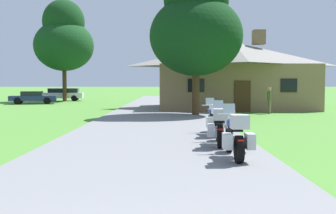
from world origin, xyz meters
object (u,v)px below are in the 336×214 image
at_px(tree_by_lodge_front, 196,25).
at_px(bystander_olive_shirt_near_lodge, 269,99).
at_px(motorcycle_blue_second_in_row, 219,127).
at_px(tree_left_far, 63,39).
at_px(motorcycle_blue_nearest_to_camera, 235,137).
at_px(motorcycle_blue_farthest_in_row, 215,120).
at_px(parked_navy_sedan_far_left, 32,97).
at_px(parked_white_suv_far_left, 62,94).

bearing_deg(tree_by_lodge_front, bystander_olive_shirt_near_lodge, 17.98).
xyz_separation_m(motorcycle_blue_second_in_row, tree_left_far, (-12.68, 31.36, 6.12)).
distance_m(motorcycle_blue_nearest_to_camera, tree_left_far, 36.40).
bearing_deg(tree_by_lodge_front, motorcycle_blue_farthest_in_row, -89.90).
height_order(motorcycle_blue_second_in_row, tree_by_lodge_front, tree_by_lodge_front).
relative_size(bystander_olive_shirt_near_lodge, parked_navy_sedan_far_left, 0.37).
bearing_deg(tree_left_far, parked_navy_sedan_far_left, -105.77).
height_order(motorcycle_blue_farthest_in_row, parked_white_suv_far_left, parked_white_suv_far_left).
bearing_deg(motorcycle_blue_farthest_in_row, motorcycle_blue_nearest_to_camera, -94.52).
bearing_deg(parked_navy_sedan_far_left, motorcycle_blue_farthest_in_row, -161.82).
xyz_separation_m(parked_white_suv_far_left, parked_navy_sedan_far_left, (-0.97, -6.91, -0.13)).
bearing_deg(tree_by_lodge_front, tree_left_far, 123.42).
height_order(parked_white_suv_far_left, parked_navy_sedan_far_left, parked_white_suv_far_left).
distance_m(motorcycle_blue_farthest_in_row, bystander_olive_shirt_near_lodge, 12.11).
xyz_separation_m(motorcycle_blue_second_in_row, tree_by_lodge_front, (0.13, 11.94, 4.74)).
bearing_deg(tree_by_lodge_front, motorcycle_blue_nearest_to_camera, -90.08).
xyz_separation_m(bystander_olive_shirt_near_lodge, parked_navy_sedan_far_left, (-19.15, 12.32, -0.31)).
relative_size(bystander_olive_shirt_near_lodge, parked_white_suv_far_left, 0.35).
relative_size(motorcycle_blue_nearest_to_camera, parked_navy_sedan_far_left, 0.46).
bearing_deg(bystander_olive_shirt_near_lodge, parked_white_suv_far_left, 45.00).
bearing_deg(motorcycle_blue_second_in_row, motorcycle_blue_farthest_in_row, 91.24).
bearing_deg(motorcycle_blue_nearest_to_camera, tree_left_far, 110.58).
xyz_separation_m(tree_by_lodge_front, tree_left_far, (-12.81, 19.41, 1.39)).
height_order(motorcycle_blue_second_in_row, parked_navy_sedan_far_left, motorcycle_blue_second_in_row).
bearing_deg(motorcycle_blue_nearest_to_camera, motorcycle_blue_second_in_row, 92.56).
distance_m(motorcycle_blue_second_in_row, bystander_olive_shirt_near_lodge, 14.36).
distance_m(motorcycle_blue_nearest_to_camera, parked_navy_sedan_far_left, 31.44).
bearing_deg(tree_by_lodge_front, parked_navy_sedan_far_left, 136.03).
xyz_separation_m(motorcycle_blue_nearest_to_camera, parked_white_suv_far_left, (-13.39, 34.89, 0.17)).
xyz_separation_m(motorcycle_blue_nearest_to_camera, motorcycle_blue_farthest_in_row, (0.04, 4.52, 0.00)).
distance_m(tree_by_lodge_front, parked_white_suv_far_left, 25.15).
distance_m(motorcycle_blue_farthest_in_row, parked_navy_sedan_far_left, 27.51).
relative_size(bystander_olive_shirt_near_lodge, tree_left_far, 0.15).
distance_m(motorcycle_blue_farthest_in_row, tree_left_far, 32.29).
height_order(motorcycle_blue_nearest_to_camera, motorcycle_blue_second_in_row, same).
distance_m(tree_left_far, parked_white_suv_far_left, 6.14).
bearing_deg(motorcycle_blue_nearest_to_camera, parked_navy_sedan_far_left, 116.86).
relative_size(motorcycle_blue_second_in_row, motorcycle_blue_farthest_in_row, 1.00).
xyz_separation_m(motorcycle_blue_farthest_in_row, tree_left_far, (-12.83, 29.00, 6.12)).
relative_size(motorcycle_blue_second_in_row, bystander_olive_shirt_near_lodge, 1.24).
distance_m(motorcycle_blue_second_in_row, parked_white_suv_far_left, 35.32).
xyz_separation_m(tree_left_far, parked_white_suv_far_left, (-0.60, 1.37, -5.95)).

